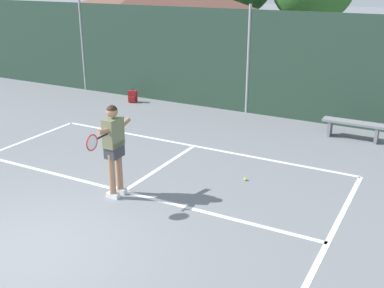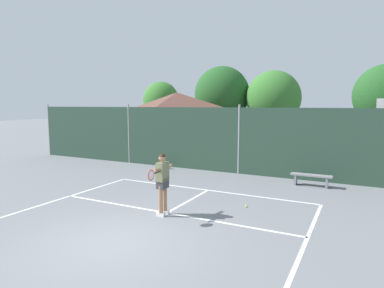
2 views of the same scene
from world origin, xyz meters
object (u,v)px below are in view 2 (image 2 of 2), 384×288
(backpack_red, at_px, (162,165))
(courtside_bench, at_px, (311,177))
(tennis_ball, at_px, (246,206))
(tennis_player, at_px, (162,179))

(backpack_red, height_order, courtside_bench, courtside_bench)
(tennis_ball, bearing_deg, tennis_player, -136.44)
(tennis_ball, height_order, courtside_bench, courtside_bench)
(tennis_player, height_order, backpack_red, tennis_player)
(courtside_bench, bearing_deg, backpack_red, 177.41)
(backpack_red, bearing_deg, courtside_bench, -2.59)
(courtside_bench, bearing_deg, tennis_ball, -110.97)
(backpack_red, xyz_separation_m, courtside_bench, (7.31, -0.33, 0.17))
(courtside_bench, bearing_deg, tennis_player, -121.09)
(tennis_player, distance_m, backpack_red, 7.24)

